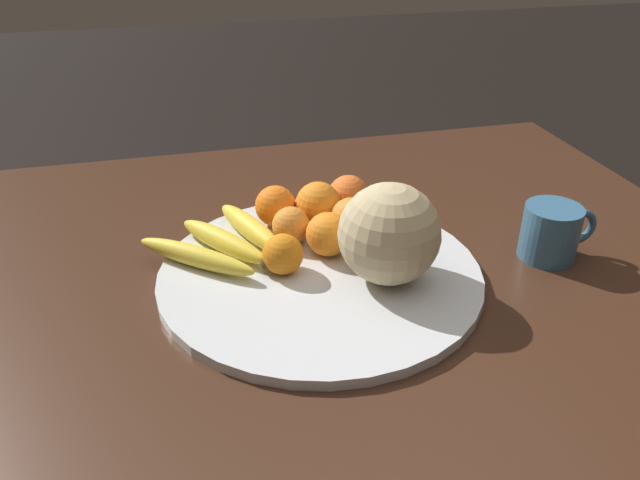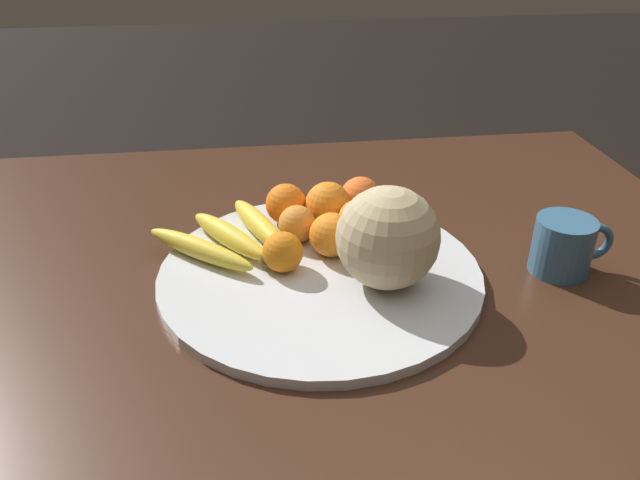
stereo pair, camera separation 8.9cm
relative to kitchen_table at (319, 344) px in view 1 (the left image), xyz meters
The scene contains 12 objects.
kitchen_table is the anchor object (origin of this frame).
fruit_bowl 0.10m from the kitchen_table, 106.48° to the right, with size 0.47×0.47×0.02m.
melon 0.20m from the kitchen_table, behind, with size 0.14×0.14×0.14m.
banana_bunch 0.21m from the kitchen_table, 48.91° to the right, with size 0.23×0.23×0.03m.
orange_front_left 0.20m from the kitchen_table, 123.36° to the right, with size 0.07×0.07×0.07m.
orange_front_right 0.16m from the kitchen_table, 112.63° to the right, with size 0.07×0.07×0.07m.
orange_mid_center 0.24m from the kitchen_table, 83.27° to the right, with size 0.07×0.07×0.07m.
orange_back_left 0.23m from the kitchen_table, 103.79° to the right, with size 0.07×0.07×0.07m.
orange_back_right 0.27m from the kitchen_table, 116.71° to the right, with size 0.07×0.07×0.07m.
orange_top_small 0.15m from the kitchen_table, 52.10° to the right, with size 0.06×0.06×0.06m.
orange_side_extra 0.19m from the kitchen_table, 85.26° to the right, with size 0.06×0.06×0.06m.
ceramic_mug 0.40m from the kitchen_table, behind, with size 0.12×0.09×0.09m.
Camera 1 is at (0.17, 0.70, 1.25)m, focal length 35.00 mm.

